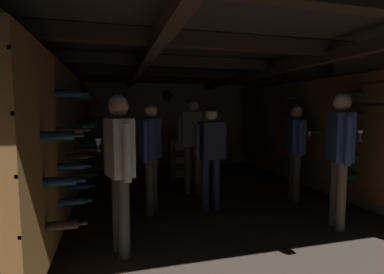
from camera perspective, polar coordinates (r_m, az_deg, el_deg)
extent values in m
plane|color=#473D33|center=(4.92, 2.82, -12.79)|extent=(8.40, 8.40, 0.00)
cube|color=tan|center=(7.81, -4.50, 2.73)|extent=(4.72, 0.06, 2.35)
cube|color=tan|center=(4.54, -26.31, 0.30)|extent=(0.06, 6.40, 2.35)
cube|color=tan|center=(5.84, 25.16, 1.36)|extent=(0.06, 6.40, 2.35)
cube|color=black|center=(4.75, 2.96, 15.65)|extent=(4.72, 6.52, 0.06)
cube|color=#2D2116|center=(3.45, 10.59, 17.47)|extent=(4.60, 0.14, 0.16)
cube|color=#2D2116|center=(4.73, 2.95, 14.22)|extent=(4.60, 0.14, 0.16)
cube|color=#2D2116|center=(6.06, -1.27, 12.26)|extent=(4.60, 0.14, 0.16)
cube|color=#2D2116|center=(7.42, -3.93, 10.98)|extent=(4.60, 0.14, 0.16)
cube|color=#2D2116|center=(4.50, -10.01, 13.18)|extent=(0.12, 6.40, 0.12)
cube|color=#2D2116|center=(5.13, 14.26, 12.13)|extent=(0.12, 6.40, 0.12)
cylinder|color=white|center=(7.76, -4.89, 8.00)|extent=(0.25, 0.02, 0.25)
cylinder|color=#2D2314|center=(7.75, -4.87, 8.01)|extent=(0.27, 0.01, 0.27)
cube|color=black|center=(7.74, -4.86, 8.01)|extent=(0.06, 0.01, 0.08)
cube|color=black|center=(7.74, -4.86, 8.01)|extent=(0.14, 0.01, 0.05)
cube|color=brown|center=(4.66, -23.65, 0.21)|extent=(0.32, 5.50, 1.80)
cylinder|color=black|center=(2.66, -24.35, -15.41)|extent=(0.28, 0.07, 0.07)
cylinder|color=black|center=(2.64, -20.45, -15.45)|extent=(0.07, 0.03, 0.03)
cylinder|color=#0F2838|center=(3.24, -22.60, -11.59)|extent=(0.28, 0.07, 0.07)
cylinder|color=#0F2838|center=(3.22, -19.45, -11.57)|extent=(0.07, 0.03, 0.03)
cylinder|color=#0F2838|center=(3.80, -21.46, -9.04)|extent=(0.28, 0.07, 0.07)
cylinder|color=#0F2838|center=(3.79, -18.80, -9.01)|extent=(0.07, 0.03, 0.03)
cylinder|color=#143819|center=(4.41, -20.58, -7.03)|extent=(0.28, 0.07, 0.07)
cylinder|color=#143819|center=(4.40, -18.29, -7.00)|extent=(0.07, 0.03, 0.03)
cylinder|color=#143819|center=(5.00, -19.94, -5.58)|extent=(0.28, 0.07, 0.07)
cylinder|color=#143819|center=(4.99, -17.93, -5.54)|extent=(0.07, 0.03, 0.03)
cylinder|color=#0F2838|center=(5.59, -19.44, -4.43)|extent=(0.28, 0.07, 0.07)
cylinder|color=#0F2838|center=(5.58, -17.65, -4.40)|extent=(0.07, 0.03, 0.03)
cylinder|color=#143819|center=(6.20, -19.03, -3.49)|extent=(0.28, 0.07, 0.07)
cylinder|color=#143819|center=(6.19, -17.42, -3.45)|extent=(0.07, 0.03, 0.03)
cylinder|color=#0F2838|center=(2.54, -24.72, -7.90)|extent=(0.28, 0.07, 0.07)
cylinder|color=#0F2838|center=(2.52, -20.75, -7.87)|extent=(0.07, 0.03, 0.03)
cylinder|color=#0F2838|center=(3.16, -22.83, -5.31)|extent=(0.28, 0.07, 0.07)
cylinder|color=#0F2838|center=(3.14, -19.65, -5.26)|extent=(0.07, 0.03, 0.03)
cylinder|color=black|center=(3.75, -21.61, -3.62)|extent=(0.28, 0.07, 0.07)
cylinder|color=black|center=(3.74, -18.94, -3.57)|extent=(0.07, 0.03, 0.03)
cylinder|color=black|center=(4.35, -20.74, -2.41)|extent=(0.28, 0.07, 0.07)
cylinder|color=black|center=(4.33, -18.44, -2.36)|extent=(0.07, 0.03, 0.03)
cylinder|color=#0F2838|center=(4.95, -20.07, -1.47)|extent=(0.28, 0.07, 0.07)
cylinder|color=#0F2838|center=(4.94, -18.05, -1.43)|extent=(0.07, 0.03, 0.03)
cylinder|color=#194723|center=(5.56, -19.55, -0.74)|extent=(0.28, 0.07, 0.07)
cylinder|color=#194723|center=(5.55, -17.74, -0.70)|extent=(0.07, 0.03, 0.03)
cylinder|color=#143819|center=(6.15, -19.14, -0.18)|extent=(0.28, 0.07, 0.07)
cylinder|color=#143819|center=(6.14, -17.51, -0.14)|extent=(0.07, 0.03, 0.03)
cylinder|color=#0F2838|center=(2.48, -25.06, 0.21)|extent=(0.28, 0.07, 0.07)
cylinder|color=#0F2838|center=(2.46, -21.04, 0.31)|extent=(0.07, 0.03, 0.03)
cylinder|color=black|center=(3.11, -23.07, 1.23)|extent=(0.28, 0.07, 0.07)
cylinder|color=black|center=(3.09, -19.86, 1.31)|extent=(0.07, 0.03, 0.03)
cylinder|color=#194723|center=(3.71, -21.81, 1.87)|extent=(0.28, 0.07, 0.07)
cylinder|color=#194723|center=(3.70, -19.11, 1.94)|extent=(0.07, 0.03, 0.03)
cylinder|color=#0F2838|center=(4.31, -20.91, 2.33)|extent=(0.28, 0.07, 0.07)
cylinder|color=#0F2838|center=(4.30, -18.58, 2.40)|extent=(0.07, 0.03, 0.03)
cylinder|color=black|center=(4.92, -20.21, 2.69)|extent=(0.28, 0.07, 0.07)
cylinder|color=black|center=(4.91, -18.17, 2.74)|extent=(0.07, 0.03, 0.03)
cylinder|color=#0F2838|center=(5.54, -19.66, 2.97)|extent=(0.28, 0.07, 0.07)
cylinder|color=#0F2838|center=(5.53, -17.85, 3.02)|extent=(0.07, 0.03, 0.03)
cylinder|color=#143819|center=(6.14, -19.24, 3.18)|extent=(0.28, 0.07, 0.07)
cylinder|color=#143819|center=(6.13, -17.60, 3.23)|extent=(0.07, 0.03, 0.03)
cylinder|color=#0F2838|center=(6.75, -18.88, 3.36)|extent=(0.28, 0.07, 0.07)
cylinder|color=#0F2838|center=(6.74, -17.39, 3.40)|extent=(0.07, 0.03, 0.03)
cylinder|color=#0F2838|center=(3.11, -23.32, 7.86)|extent=(0.28, 0.07, 0.07)
cylinder|color=#0F2838|center=(3.09, -20.08, 7.99)|extent=(0.07, 0.03, 0.03)
cylinder|color=#0F2838|center=(3.71, -22.00, 7.42)|extent=(0.28, 0.07, 0.07)
cylinder|color=#0F2838|center=(3.70, -19.29, 7.52)|extent=(0.07, 0.03, 0.03)
cylinder|color=black|center=(4.32, -21.06, 7.11)|extent=(0.28, 0.07, 0.07)
cylinder|color=black|center=(4.30, -18.72, 7.19)|extent=(0.07, 0.03, 0.03)
cylinder|color=black|center=(5.54, -19.78, 6.69)|extent=(0.28, 0.07, 0.07)
cylinder|color=black|center=(5.52, -17.96, 6.75)|extent=(0.07, 0.03, 0.03)
cylinder|color=#143819|center=(6.15, -19.33, 6.54)|extent=(0.28, 0.07, 0.07)
cylinder|color=#143819|center=(6.14, -17.69, 6.59)|extent=(0.07, 0.03, 0.03)
cylinder|color=#143819|center=(6.74, -18.98, 6.42)|extent=(0.28, 0.07, 0.07)
cylinder|color=#143819|center=(6.73, -17.48, 6.46)|extent=(0.07, 0.03, 0.03)
cube|color=brown|center=(4.75, -21.51, -8.42)|extent=(0.02, 5.50, 0.02)
cube|color=brown|center=(4.68, -21.66, -4.14)|extent=(0.02, 5.50, 0.02)
cube|color=brown|center=(4.64, -21.82, 0.26)|extent=(0.02, 5.50, 0.02)
cube|color=brown|center=(4.62, -21.97, 4.71)|extent=(0.02, 5.50, 0.02)
cube|color=brown|center=(4.63, -22.13, 9.16)|extent=(0.02, 5.50, 0.02)
cube|color=brown|center=(5.84, 22.78, 1.20)|extent=(0.32, 5.50, 1.80)
cylinder|color=#194723|center=(4.88, 28.61, -6.91)|extent=(0.28, 0.07, 0.07)
cylinder|color=#194723|center=(4.76, 27.08, -7.14)|extent=(0.07, 0.03, 0.03)
cylinder|color=#143819|center=(6.08, 18.32, -4.20)|extent=(0.28, 0.07, 0.07)
cylinder|color=#143819|center=(5.99, 16.92, -4.31)|extent=(0.07, 0.03, 0.03)
cylinder|color=#194723|center=(7.42, 11.64, -2.35)|extent=(0.28, 0.07, 0.07)
cylinder|color=#194723|center=(7.34, 10.42, -2.41)|extent=(0.07, 0.03, 0.03)
cylinder|color=#194723|center=(4.82, 28.80, -3.43)|extent=(0.28, 0.07, 0.07)
cylinder|color=#194723|center=(4.70, 27.26, -3.57)|extent=(0.07, 0.03, 0.03)
cylinder|color=#194723|center=(6.02, 18.49, -1.41)|extent=(0.28, 0.07, 0.07)
cylinder|color=#194723|center=(5.93, 17.09, -1.48)|extent=(0.07, 0.03, 0.03)
cylinder|color=#194723|center=(6.71, 14.67, -0.65)|extent=(0.28, 0.07, 0.07)
cylinder|color=#194723|center=(6.62, 13.35, -0.69)|extent=(0.07, 0.03, 0.03)
cylinder|color=#143819|center=(5.37, 23.20, 0.85)|extent=(0.28, 0.07, 0.07)
cylinder|color=#143819|center=(5.26, 21.70, 0.83)|extent=(0.07, 0.03, 0.03)
cylinder|color=#143819|center=(7.36, 11.74, 2.28)|extent=(0.28, 0.07, 0.07)
cylinder|color=#143819|center=(7.28, 10.51, 2.27)|extent=(0.07, 0.03, 0.03)
cylinder|color=black|center=(4.76, 29.26, 3.70)|extent=(0.28, 0.07, 0.07)
cylinder|color=black|center=(4.64, 27.71, 3.74)|extent=(0.07, 0.03, 0.03)
cylinder|color=#143819|center=(6.00, 18.55, 4.31)|extent=(0.28, 0.07, 0.07)
cylinder|color=#143819|center=(5.91, 17.13, 4.33)|extent=(0.07, 0.03, 0.03)
cylinder|color=#143819|center=(7.36, 11.75, 4.61)|extent=(0.28, 0.07, 0.07)
cylinder|color=#143819|center=(7.28, 10.51, 4.63)|extent=(0.07, 0.03, 0.03)
cylinder|color=#143819|center=(4.78, 29.24, 7.30)|extent=(0.28, 0.07, 0.07)
cylinder|color=#143819|center=(4.66, 27.69, 7.44)|extent=(0.07, 0.03, 0.03)
cylinder|color=#194723|center=(5.99, 18.74, 7.17)|extent=(0.28, 0.07, 0.07)
cylinder|color=#194723|center=(5.90, 17.31, 7.24)|extent=(0.07, 0.03, 0.03)
cylinder|color=#143819|center=(7.36, 11.81, 6.95)|extent=(0.28, 0.07, 0.07)
cylinder|color=#143819|center=(7.28, 10.57, 6.99)|extent=(0.07, 0.03, 0.03)
cube|color=brown|center=(5.85, 21.35, -6.17)|extent=(0.02, 5.50, 0.02)
cube|color=brown|center=(5.80, 21.45, -3.26)|extent=(0.02, 5.50, 0.02)
cube|color=brown|center=(5.76, 21.55, -0.31)|extent=(0.02, 5.50, 0.02)
cube|color=brown|center=(5.74, 21.65, 2.67)|extent=(0.02, 5.50, 0.02)
cube|color=brown|center=(5.74, 21.76, 5.67)|extent=(0.02, 5.50, 0.02)
cube|color=brown|center=(5.75, 21.86, 8.65)|extent=(0.02, 5.50, 0.02)
cube|color=brown|center=(6.49, -2.18, -6.93)|extent=(0.52, 0.34, 0.30)
cube|color=beige|center=(6.33, -1.82, -7.25)|extent=(0.31, 0.01, 0.13)
cube|color=brown|center=(6.43, -2.19, -4.32)|extent=(0.52, 0.34, 0.30)
cube|color=beige|center=(6.27, -1.83, -4.58)|extent=(0.31, 0.01, 0.13)
cube|color=brown|center=(6.39, -2.20, -1.67)|extent=(0.52, 0.34, 0.30)
cube|color=beige|center=(6.22, -1.84, -1.86)|extent=(0.31, 0.01, 0.13)
cylinder|color=#143819|center=(6.32, -2.57, 0.62)|extent=(0.08, 0.08, 0.22)
cone|color=#143819|center=(6.31, -2.57, 1.75)|extent=(0.08, 0.08, 0.03)
cylinder|color=#143819|center=(6.31, -2.58, 2.25)|extent=(0.03, 0.03, 0.08)
cylinder|color=maroon|center=(6.31, -2.58, 2.71)|extent=(0.03, 0.03, 0.02)
cube|color=silver|center=(6.28, -2.49, 0.49)|extent=(0.06, 0.00, 0.10)
cylinder|color=#232D4C|center=(4.55, 4.72, -9.13)|extent=(0.12, 0.12, 0.79)
cylinder|color=#232D4C|center=(4.46, 2.58, -9.41)|extent=(0.12, 0.12, 0.79)
cube|color=#232838|center=(4.38, 3.71, -0.70)|extent=(0.37, 0.28, 0.56)
cylinder|color=#232838|center=(4.50, 6.27, -0.92)|extent=(0.08, 0.08, 0.53)
cylinder|color=#232838|center=(4.28, 1.01, -1.21)|extent=(0.08, 0.08, 0.53)
sphere|color=#D6A884|center=(4.36, 3.74, 4.48)|extent=(0.19, 0.19, 0.19)
sphere|color=black|center=(4.36, 3.75, 4.81)|extent=(0.18, 0.18, 0.18)
cylinder|color=#4C473D|center=(5.43, 18.98, -6.98)|extent=(0.12, 0.12, 0.80)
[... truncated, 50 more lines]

